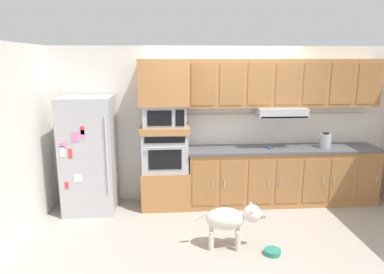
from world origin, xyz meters
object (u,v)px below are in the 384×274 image
object	(u,v)px
built_in_oven	(165,151)
electric_kettle	(325,141)
dog	(231,219)
refrigerator	(89,155)
screwdriver	(269,147)
dog_food_bowl	(272,252)
microwave	(165,115)

from	to	relation	value
built_in_oven	electric_kettle	world-z (taller)	built_in_oven
built_in_oven	dog	xyz separation A→B (m)	(0.81, -1.37, -0.52)
refrigerator	screwdriver	size ratio (longest dim) A/B	11.44
screwdriver	dog_food_bowl	bearing A→B (deg)	-103.33
built_in_oven	dog_food_bowl	xyz separation A→B (m)	(1.28, -1.57, -0.87)
screwdriver	dog	world-z (taller)	screwdriver
microwave	electric_kettle	size ratio (longest dim) A/B	2.68
built_in_oven	screwdriver	bearing A→B (deg)	-1.17
microwave	built_in_oven	bearing A→B (deg)	179.23
dog_food_bowl	refrigerator	bearing A→B (deg)	148.28
built_in_oven	dog_food_bowl	bearing A→B (deg)	-50.80
refrigerator	dog	xyz separation A→B (m)	(1.96, -1.30, -0.50)
refrigerator	screwdriver	distance (m)	2.79
refrigerator	dog	distance (m)	2.40
dog_food_bowl	microwave	bearing A→B (deg)	129.20
refrigerator	dog_food_bowl	xyz separation A→B (m)	(2.43, -1.50, -0.85)
dog	refrigerator	bearing A→B (deg)	153.16
microwave	screwdriver	world-z (taller)	microwave
screwdriver	refrigerator	bearing A→B (deg)	-179.30
built_in_oven	dog	bearing A→B (deg)	-59.53
refrigerator	electric_kettle	bearing A→B (deg)	0.32
microwave	dog_food_bowl	bearing A→B (deg)	-50.80
microwave	dog	world-z (taller)	microwave
built_in_oven	electric_kettle	distance (m)	2.54
refrigerator	dog_food_bowl	bearing A→B (deg)	-31.72
refrigerator	dog_food_bowl	world-z (taller)	refrigerator
built_in_oven	electric_kettle	xyz separation A→B (m)	(2.54, -0.05, 0.13)
built_in_oven	screwdriver	size ratio (longest dim) A/B	4.55
screwdriver	electric_kettle	xyz separation A→B (m)	(0.90, -0.01, 0.10)
microwave	dog_food_bowl	world-z (taller)	microwave
refrigerator	screwdriver	xyz separation A→B (m)	(2.79, 0.03, 0.05)
refrigerator	electric_kettle	xyz separation A→B (m)	(3.69, 0.02, 0.15)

